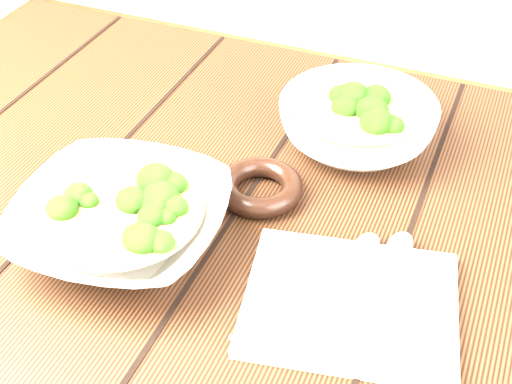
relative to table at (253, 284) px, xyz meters
The scene contains 7 objects.
table is the anchor object (origin of this frame).
soup_bowl_front 0.22m from the table, 140.42° to the right, with size 0.26×0.26×0.07m.
soup_bowl_back 0.25m from the table, 68.81° to the left, with size 0.27×0.27×0.08m.
trivet 0.14m from the table, 99.73° to the left, with size 0.11×0.11×0.03m, color black.
napkin 0.22m from the table, 33.00° to the right, with size 0.22×0.18×0.01m, color beige.
spoon_left 0.20m from the table, 21.14° to the right, with size 0.04×0.18×0.01m.
spoon_right 0.22m from the table, 12.30° to the right, with size 0.03×0.18×0.01m.
Camera 1 is at (0.25, -0.59, 1.31)m, focal length 50.00 mm.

